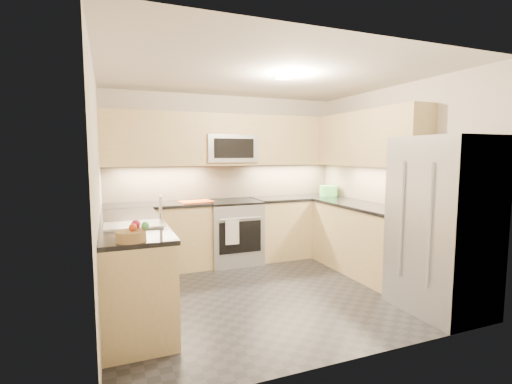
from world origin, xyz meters
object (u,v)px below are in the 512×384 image
at_px(utensil_bowl, 329,191).
at_px(refrigerator, 442,225).
at_px(microwave, 230,148).
at_px(cutting_board, 196,202).
at_px(gas_range, 233,232).
at_px(fruit_basket, 131,236).

bearing_deg(utensil_bowl, refrigerator, -94.02).
relative_size(microwave, utensil_bowl, 2.65).
relative_size(utensil_bowl, cutting_board, 0.64).
bearing_deg(gas_range, cutting_board, -177.88).
relative_size(microwave, fruit_basket, 3.28).
distance_m(refrigerator, utensil_bowl, 2.37).
bearing_deg(microwave, refrigerator, -60.38).
bearing_deg(refrigerator, utensil_bowl, 85.98).
bearing_deg(refrigerator, gas_range, 120.88).
bearing_deg(cutting_board, gas_range, 2.12).
relative_size(gas_range, utensil_bowl, 3.18).
distance_m(gas_range, cutting_board, 0.74).
xyz_separation_m(microwave, utensil_bowl, (1.62, -0.18, -0.68)).
distance_m(gas_range, microwave, 1.25).
bearing_deg(fruit_basket, utensil_bowl, 33.54).
bearing_deg(cutting_board, refrigerator, -50.22).
bearing_deg(fruit_basket, gas_range, 54.30).
relative_size(gas_range, refrigerator, 0.51).
bearing_deg(cutting_board, utensil_bowl, -1.03).
distance_m(refrigerator, fruit_basket, 3.01).
bearing_deg(gas_range, refrigerator, -59.12).
relative_size(refrigerator, fruit_basket, 7.77).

